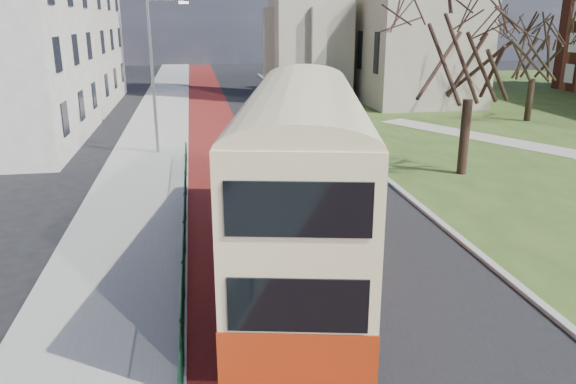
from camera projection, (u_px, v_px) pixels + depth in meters
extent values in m
plane|color=black|center=(301.00, 309.00, 14.35)|extent=(160.00, 160.00, 0.00)
cube|color=black|center=(263.00, 143.00, 33.43)|extent=(9.00, 120.00, 0.01)
cube|color=#591414|center=(217.00, 144.00, 33.00)|extent=(3.40, 120.00, 0.01)
cube|color=gray|center=(151.00, 146.00, 32.38)|extent=(4.00, 120.00, 0.12)
cube|color=#999993|center=(186.00, 145.00, 32.69)|extent=(0.25, 120.00, 0.13)
cube|color=#999993|center=(330.00, 133.00, 36.02)|extent=(0.25, 80.00, 0.13)
cylinder|color=#0D3D24|center=(183.00, 222.00, 17.33)|extent=(0.04, 24.00, 0.04)
cylinder|color=#0D3D24|center=(185.00, 250.00, 17.61)|extent=(0.04, 24.00, 0.04)
cube|color=gray|center=(400.00, 48.00, 51.43)|extent=(9.00, 18.00, 9.00)
cube|color=#BDB4A0|center=(49.00, 39.00, 46.29)|extent=(10.00, 16.00, 11.00)
cylinder|color=gray|center=(153.00, 78.00, 29.37)|extent=(0.16, 0.16, 8.00)
cube|color=silver|center=(184.00, 3.00, 28.55)|extent=(0.50, 0.18, 0.12)
cube|color=#AD3010|center=(302.00, 234.00, 16.12)|extent=(5.41, 12.91, 1.14)
cube|color=beige|center=(303.00, 159.00, 15.46)|extent=(5.37, 12.84, 3.32)
cube|color=black|center=(253.00, 190.00, 16.14)|extent=(2.16, 10.11, 1.09)
cube|color=black|center=(353.00, 192.00, 16.04)|extent=(2.16, 10.11, 1.09)
cube|color=black|center=(250.00, 134.00, 15.31)|extent=(2.36, 11.10, 1.03)
cube|color=black|center=(356.00, 135.00, 15.20)|extent=(2.36, 11.10, 1.03)
cube|color=black|center=(305.00, 146.00, 21.74)|extent=(2.53, 0.60, 1.20)
cube|color=black|center=(305.00, 102.00, 21.23)|extent=(2.53, 0.60, 1.03)
cube|color=orange|center=(305.00, 84.00, 21.04)|extent=(2.02, 0.51, 0.34)
cylinder|color=black|center=(267.00, 205.00, 20.42)|extent=(0.58, 1.23, 1.19)
cylinder|color=black|center=(341.00, 206.00, 20.33)|extent=(0.58, 1.23, 1.19)
cylinder|color=black|center=(241.00, 318.00, 12.74)|extent=(0.58, 1.23, 1.19)
cylinder|color=black|center=(359.00, 320.00, 12.64)|extent=(0.58, 1.23, 1.19)
cylinder|color=black|center=(464.00, 137.00, 26.19)|extent=(0.45, 0.45, 3.52)
cylinder|color=black|center=(529.00, 100.00, 40.00)|extent=(0.50, 0.50, 2.99)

